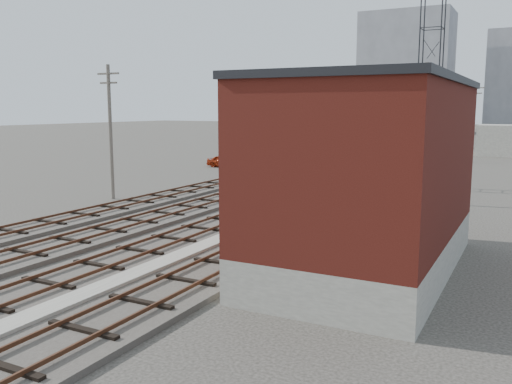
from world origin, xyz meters
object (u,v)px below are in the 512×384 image
Objects in this scene: site_trailer at (342,157)px; car_grey at (312,153)px; car_silver at (255,158)px; car_red at (224,161)px; switch_stand at (351,172)px; signal_mast at (232,210)px.

car_grey is at bearing 119.31° from site_trailer.
car_grey is (2.58, 10.46, -0.08)m from car_silver.
car_silver is (1.76, 3.67, 0.11)m from car_red.
switch_stand is at bearing -100.74° from car_silver.
signal_mast is at bearing -137.17° from car_grey.
signal_mast is at bearing -68.01° from switch_stand.
car_red is at bearing 178.84° from switch_stand.
car_red is at bearing -172.54° from car_grey.
car_silver reaches higher than car_grey.
site_trailer is at bearing 126.75° from switch_stand.
signal_mast reaches higher than site_trailer.
switch_stand is 0.21× the size of site_trailer.
switch_stand reaches higher than car_red.
car_grey reaches higher than car_red.
signal_mast reaches higher than car_red.
site_trailer is 1.79× the size of car_red.
signal_mast is 40.67m from car_silver.
signal_mast is 0.98× the size of car_silver.
switch_stand is 7.31m from site_trailer.
car_grey is (4.35, 14.12, 0.03)m from car_red.
switch_stand is 0.31× the size of car_silver.
site_trailer is (-7.92, 35.77, -1.26)m from signal_mast.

